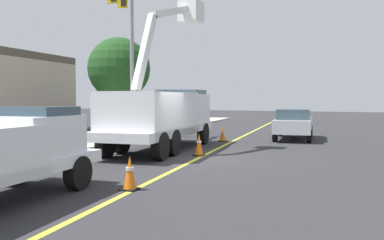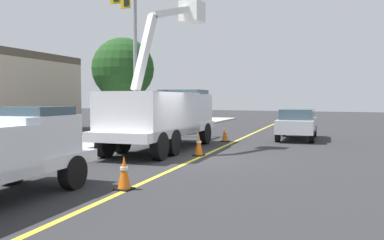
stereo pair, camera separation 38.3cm
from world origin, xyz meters
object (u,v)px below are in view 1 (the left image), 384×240
(traffic_cone_mid_rear, at_px, (199,145))
(traffic_signal_mast, at_px, (119,21))
(traffic_cone_mid_front, at_px, (130,173))
(traffic_cone_trailing, at_px, (223,134))
(passing_minivan, at_px, (294,122))
(utility_bucket_truck, at_px, (162,113))

(traffic_cone_mid_rear, distance_m, traffic_signal_mast, 9.52)
(traffic_cone_mid_front, distance_m, traffic_signal_mast, 13.68)
(traffic_cone_mid_front, distance_m, traffic_cone_trailing, 11.80)
(passing_minivan, bearing_deg, traffic_signal_mast, 118.29)
(utility_bucket_truck, xyz_separation_m, traffic_cone_trailing, (4.39, -1.14, -1.20))
(utility_bucket_truck, xyz_separation_m, traffic_cone_mid_rear, (-1.05, -2.25, -1.18))
(passing_minivan, bearing_deg, utility_bucket_truck, 149.05)
(passing_minivan, bearing_deg, traffic_cone_mid_rear, 165.99)
(utility_bucket_truck, relative_size, traffic_cone_mid_front, 9.91)
(traffic_cone_mid_front, bearing_deg, traffic_cone_trailing, 10.09)
(passing_minivan, height_order, traffic_cone_mid_rear, passing_minivan)
(traffic_cone_mid_rear, distance_m, traffic_cone_trailing, 5.56)
(utility_bucket_truck, relative_size, traffic_cone_trailing, 10.20)
(traffic_cone_mid_front, bearing_deg, traffic_cone_mid_rear, 8.77)
(passing_minivan, relative_size, traffic_cone_trailing, 6.04)
(traffic_cone_mid_rear, relative_size, traffic_signal_mast, 0.10)
(passing_minivan, height_order, traffic_signal_mast, traffic_signal_mast)
(traffic_cone_mid_rear, height_order, traffic_signal_mast, traffic_signal_mast)
(traffic_cone_mid_rear, bearing_deg, utility_bucket_truck, 65.01)
(traffic_cone_mid_front, height_order, traffic_cone_mid_rear, traffic_cone_mid_rear)
(utility_bucket_truck, height_order, traffic_cone_trailing, utility_bucket_truck)
(utility_bucket_truck, distance_m, traffic_cone_mid_rear, 2.75)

